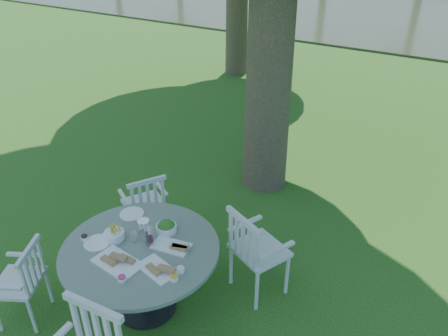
{
  "coord_description": "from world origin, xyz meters",
  "views": [
    {
      "loc": [
        2.17,
        -3.35,
        3.26
      ],
      "look_at": [
        0.0,
        0.2,
        0.85
      ],
      "focal_mm": 35.0,
      "sensor_mm": 36.0,
      "label": 1
    }
  ],
  "objects": [
    {
      "name": "ground",
      "position": [
        0.0,
        0.0,
        0.0
      ],
      "size": [
        140.0,
        140.0,
        0.0
      ],
      "primitive_type": "plane",
      "color": "#153F0D",
      "rests_on": "ground"
    },
    {
      "name": "table",
      "position": [
        -0.01,
        -1.21,
        0.59
      ],
      "size": [
        1.4,
        1.4,
        0.73
      ],
      "color": "black",
      "rests_on": "ground"
    },
    {
      "name": "chair_ne",
      "position": [
        0.74,
        -0.51,
        0.56
      ],
      "size": [
        0.62,
        0.6,
        0.95
      ],
      "rotation": [
        0.0,
        0.0,
        -3.56
      ],
      "color": "silver",
      "rests_on": "ground"
    },
    {
      "name": "chair_nw",
      "position": [
        -0.65,
        -0.4,
        0.5
      ],
      "size": [
        0.56,
        0.57,
        0.85
      ],
      "rotation": [
        0.0,
        0.0,
        -2.1
      ],
      "color": "silver",
      "rests_on": "ground"
    },
    {
      "name": "chair_sw",
      "position": [
        -0.82,
        -1.84,
        0.48
      ],
      "size": [
        0.53,
        0.54,
        0.82
      ],
      "rotation": [
        0.0,
        0.0,
        -1.09
      ],
      "color": "silver",
      "rests_on": "ground"
    },
    {
      "name": "tableware",
      "position": [
        -0.05,
        -1.16,
        0.78
      ],
      "size": [
        1.06,
        0.87,
        0.21
      ],
      "color": "white",
      "rests_on": "table"
    }
  ]
}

